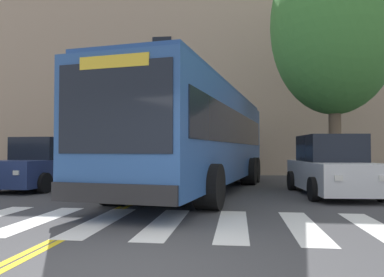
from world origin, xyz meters
The scene contains 10 objects.
ground_plane centered at (0.00, 0.00, 0.00)m, with size 120.00×120.00×0.00m, color #424244.
crosswalk centered at (-0.65, 2.81, 0.00)m, with size 9.48×3.08×0.01m.
lane_line_yellow_inner centered at (-1.50, 16.81, 0.00)m, with size 0.12×36.00×0.01m, color gold.
lane_line_yellow_outer centered at (-1.34, 16.81, 0.00)m, with size 0.12×36.00×0.01m, color gold.
city_bus centered at (0.12, 8.44, 1.86)m, with size 4.59×12.56×3.41m.
car_navy_near_lane centered at (-5.64, 8.67, 0.83)m, with size 2.39×4.55×1.84m.
car_white_far_lane centered at (4.23, 7.81, 0.84)m, with size 2.29×4.67×1.86m.
car_red_behind_bus centered at (1.23, 19.08, 0.83)m, with size 2.21×3.85×1.82m.
street_tree_curbside_large centered at (5.08, 10.73, 6.30)m, with size 6.45×6.37×9.87m.
building_facade centered at (-2.97, 20.95, 6.82)m, with size 33.41×8.51×13.63m.
Camera 1 is at (1.36, -4.23, 1.39)m, focal length 35.00 mm.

